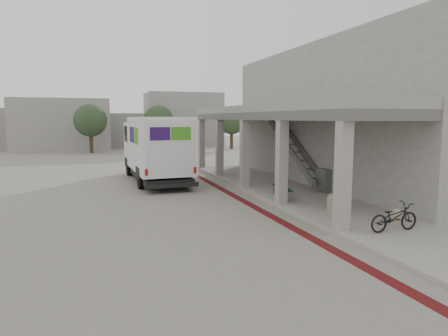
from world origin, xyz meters
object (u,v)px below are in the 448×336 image
object	(u,v)px
bench	(282,190)
bicycle_black	(394,217)
utility_cabinet	(324,180)
fedex_truck	(156,147)

from	to	relation	value
bench	bicycle_black	distance (m)	5.66
bench	bicycle_black	world-z (taller)	bicycle_black
bench	utility_cabinet	world-z (taller)	utility_cabinet
bicycle_black	utility_cabinet	bearing A→B (deg)	-15.02
utility_cabinet	bicycle_black	distance (m)	6.42
bench	bicycle_black	size ratio (longest dim) A/B	1.19
bicycle_black	fedex_truck	bearing A→B (deg)	21.40
utility_cabinet	bench	bearing A→B (deg)	-171.27
fedex_truck	utility_cabinet	world-z (taller)	fedex_truck
utility_cabinet	bicycle_black	world-z (taller)	utility_cabinet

